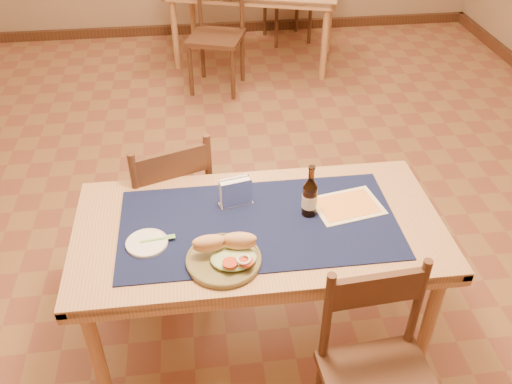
{
  "coord_description": "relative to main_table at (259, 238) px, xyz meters",
  "views": [
    {
      "loc": [
        -0.23,
        -2.57,
        2.28
      ],
      "look_at": [
        0.0,
        -0.7,
        0.85
      ],
      "focal_mm": 38.0,
      "sensor_mm": 36.0,
      "label": 1
    }
  ],
  "objects": [
    {
      "name": "placemat",
      "position": [
        0.0,
        0.0,
        0.09
      ],
      "size": [
        1.2,
        0.6,
        0.01
      ],
      "primitive_type": "cube",
      "color": "#10163B",
      "rests_on": "main_table"
    },
    {
      "name": "chair_main_near",
      "position": [
        0.38,
        -0.63,
        -0.19
      ],
      "size": [
        0.45,
        0.45,
        0.91
      ],
      "color": "#462619",
      "rests_on": "ground"
    },
    {
      "name": "sandwich_plate",
      "position": [
        -0.16,
        -0.22,
        0.12
      ],
      "size": [
        0.3,
        0.3,
        0.12
      ],
      "color": "brown",
      "rests_on": "placemat"
    },
    {
      "name": "chair_main_far",
      "position": [
        -0.42,
        0.54,
        -0.18
      ],
      "size": [
        0.55,
        0.55,
        0.94
      ],
      "color": "#462619",
      "rests_on": "ground"
    },
    {
      "name": "baseboard",
      "position": [
        0.0,
        0.8,
        -0.62
      ],
      "size": [
        6.0,
        7.0,
        0.1
      ],
      "color": "#462619",
      "rests_on": "ground"
    },
    {
      "name": "fork",
      "position": [
        -0.42,
        -0.06,
        0.1
      ],
      "size": [
        0.15,
        0.04,
        0.0
      ],
      "color": "#76B965",
      "rests_on": "side_plate"
    },
    {
      "name": "chair_back_near",
      "position": [
        -0.0,
        2.91,
        -0.16
      ],
      "size": [
        0.57,
        0.57,
        0.98
      ],
      "color": "#462619",
      "rests_on": "ground"
    },
    {
      "name": "napkin_holder",
      "position": [
        -0.09,
        0.15,
        0.15
      ],
      "size": [
        0.16,
        0.09,
        0.13
      ],
      "color": "silver",
      "rests_on": "placemat"
    },
    {
      "name": "beer_bottle",
      "position": [
        0.23,
        0.04,
        0.18
      ],
      "size": [
        0.07,
        0.07,
        0.25
      ],
      "color": "#42220B",
      "rests_on": "placemat"
    },
    {
      "name": "room",
      "position": [
        0.0,
        0.8,
        0.73
      ],
      "size": [
        6.04,
        7.04,
        2.84
      ],
      "color": "brown",
      "rests_on": "ground"
    },
    {
      "name": "side_plate",
      "position": [
        -0.48,
        -0.08,
        0.1
      ],
      "size": [
        0.17,
        0.17,
        0.01
      ],
      "color": "silver",
      "rests_on": "placemat"
    },
    {
      "name": "main_table",
      "position": [
        0.0,
        0.0,
        0.0
      ],
      "size": [
        1.6,
        0.8,
        0.75
      ],
      "color": "#B47B55",
      "rests_on": "ground"
    },
    {
      "name": "menu_card",
      "position": [
        0.41,
        0.07,
        0.09
      ],
      "size": [
        0.33,
        0.27,
        0.01
      ],
      "color": "beige",
      "rests_on": "placemat"
    }
  ]
}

